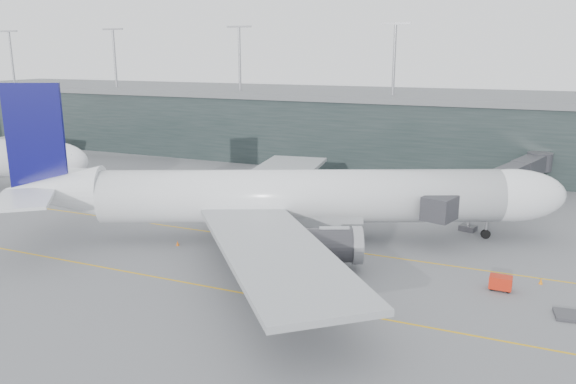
% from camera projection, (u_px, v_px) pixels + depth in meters
% --- Properties ---
extents(ground, '(320.00, 320.00, 0.00)m').
position_uv_depth(ground, '(272.00, 230.00, 76.86)').
color(ground, slate).
rests_on(ground, ground).
extents(taxiline_a, '(160.00, 0.25, 0.02)m').
position_uv_depth(taxiline_a, '(259.00, 239.00, 73.29)').
color(taxiline_a, gold).
rests_on(taxiline_a, ground).
extents(taxiline_b, '(160.00, 0.25, 0.02)m').
position_uv_depth(taxiline_b, '(193.00, 284.00, 59.02)').
color(taxiline_b, gold).
rests_on(taxiline_b, ground).
extents(taxiline_lead_main, '(0.25, 60.00, 0.02)m').
position_uv_depth(taxiline_lead_main, '(350.00, 200.00, 92.79)').
color(taxiline_lead_main, gold).
rests_on(taxiline_lead_main, ground).
extents(taxiline_lead_adj, '(0.25, 60.00, 0.02)m').
position_uv_depth(taxiline_lead_adj, '(1.00, 163.00, 123.34)').
color(taxiline_lead_adj, gold).
rests_on(taxiline_lead_adj, ground).
extents(terminal, '(240.00, 36.00, 29.00)m').
position_uv_depth(terminal, '(379.00, 125.00, 126.75)').
color(terminal, '#1D2726').
rests_on(terminal, ground).
extents(main_aircraft, '(68.35, 62.97, 20.11)m').
position_uv_depth(main_aircraft, '(297.00, 198.00, 71.68)').
color(main_aircraft, white).
rests_on(main_aircraft, ground).
extents(jet_bridge, '(16.09, 43.68, 6.81)m').
position_uv_depth(jet_bridge, '(496.00, 176.00, 87.01)').
color(jet_bridge, '#2F2F34').
rests_on(jet_bridge, ground).
extents(gse_cart, '(2.24, 1.46, 1.51)m').
position_uv_depth(gse_cart, '(501.00, 282.00, 57.30)').
color(gse_cart, red).
rests_on(gse_cart, ground).
extents(baggage_dolly, '(3.31, 2.77, 0.30)m').
position_uv_depth(baggage_dolly, '(572.00, 316.00, 51.47)').
color(baggage_dolly, '#343438').
rests_on(baggage_dolly, ground).
extents(uld_a, '(2.28, 2.07, 1.69)m').
position_uv_depth(uld_a, '(277.00, 204.00, 86.51)').
color(uld_a, '#343439').
rests_on(uld_a, ground).
extents(uld_b, '(2.45, 2.14, 1.92)m').
position_uv_depth(uld_b, '(299.00, 200.00, 88.29)').
color(uld_b, '#343439').
rests_on(uld_b, ground).
extents(uld_c, '(1.96, 1.61, 1.69)m').
position_uv_depth(uld_c, '(301.00, 206.00, 85.49)').
color(uld_c, '#343439').
rests_on(uld_c, ground).
extents(cone_nose, '(0.41, 0.41, 0.66)m').
position_uv_depth(cone_nose, '(541.00, 281.00, 58.91)').
color(cone_nose, orange).
rests_on(cone_nose, ground).
extents(cone_wing_stbd, '(0.40, 0.40, 0.64)m').
position_uv_depth(cone_wing_stbd, '(286.00, 297.00, 55.07)').
color(cone_wing_stbd, '#E64E0C').
rests_on(cone_wing_stbd, ground).
extents(cone_wing_port, '(0.46, 0.46, 0.73)m').
position_uv_depth(cone_wing_port, '(364.00, 216.00, 82.29)').
color(cone_wing_port, red).
rests_on(cone_wing_port, ground).
extents(cone_tail, '(0.40, 0.40, 0.64)m').
position_uv_depth(cone_tail, '(178.00, 243.00, 70.64)').
color(cone_tail, '#E05F0C').
rests_on(cone_tail, ground).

